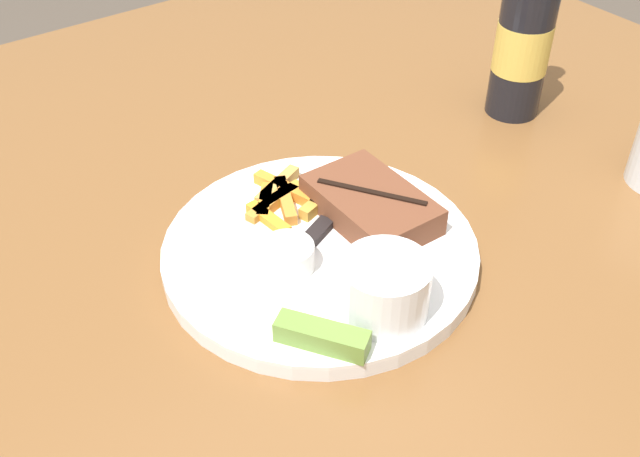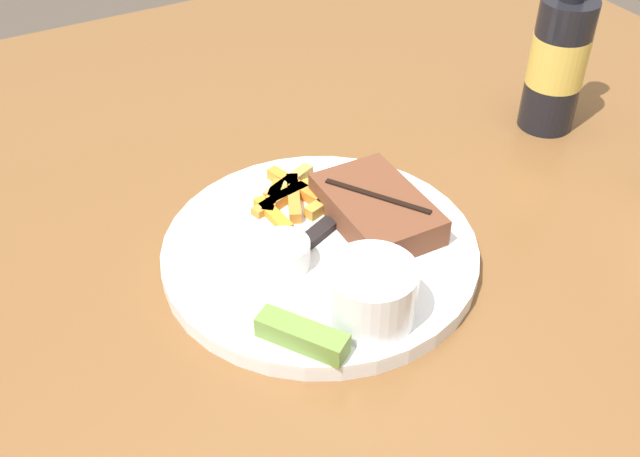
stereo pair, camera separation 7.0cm
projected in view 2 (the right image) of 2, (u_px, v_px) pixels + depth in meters
dining_table at (320, 307)px, 0.77m from camera, size 1.31×1.43×0.77m
dinner_plate at (320, 252)px, 0.72m from camera, size 0.30×0.30×0.02m
steak_portion at (377, 209)px, 0.74m from camera, size 0.13×0.09×0.03m
fries_pile at (290, 197)px, 0.77m from camera, size 0.10×0.10×0.01m
coleslaw_cup at (372, 290)px, 0.63m from camera, size 0.08×0.08×0.05m
dipping_sauce_cup at (283, 252)px, 0.69m from camera, size 0.05×0.05×0.03m
pickle_spear at (302, 335)px, 0.61m from camera, size 0.08×0.06×0.02m
fork_utensil at (251, 217)px, 0.75m from camera, size 0.12×0.08×0.00m
knife_utensil at (335, 218)px, 0.74m from camera, size 0.08×0.16×0.01m
beer_bottle at (559, 56)px, 0.86m from camera, size 0.07×0.07×0.26m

